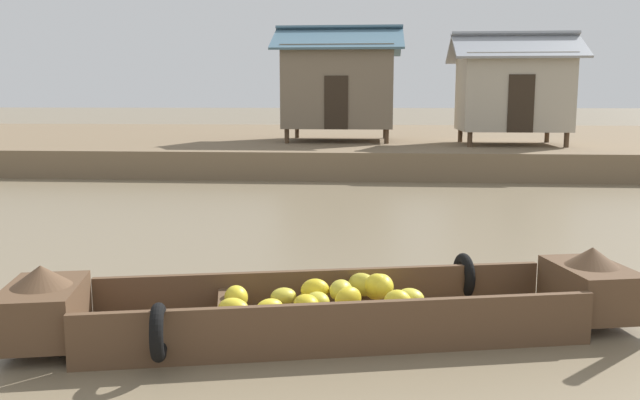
{
  "coord_description": "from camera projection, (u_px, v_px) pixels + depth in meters",
  "views": [
    {
      "loc": [
        0.09,
        -1.58,
        2.38
      ],
      "look_at": [
        -0.6,
        6.84,
        1.07
      ],
      "focal_mm": 37.1,
      "sensor_mm": 36.0,
      "label": 1
    }
  ],
  "objects": [
    {
      "name": "ground_plane",
      "position": [
        368.0,
        233.0,
        11.77
      ],
      "size": [
        300.0,
        300.0,
        0.0
      ],
      "primitive_type": "plane",
      "color": "#7A6B51"
    },
    {
      "name": "riverbank_strip",
      "position": [
        372.0,
        144.0,
        28.68
      ],
      "size": [
        160.0,
        20.0,
        0.83
      ],
      "primitive_type": "cube",
      "color": "#756047",
      "rests_on": "ground"
    },
    {
      "name": "banana_boat",
      "position": [
        333.0,
        307.0,
        6.69
      ],
      "size": [
        6.35,
        2.64,
        0.82
      ],
      "color": "brown",
      "rests_on": "ground"
    },
    {
      "name": "stilt_house_left",
      "position": [
        339.0,
        86.0,
        23.92
      ],
      "size": [
        4.53,
        3.92,
        4.11
      ],
      "color": "#4C3826",
      "rests_on": "riverbank_strip"
    },
    {
      "name": "stilt_house_mid_left",
      "position": [
        512.0,
        90.0,
        21.93
      ],
      "size": [
        4.11,
        3.29,
        3.71
      ],
      "color": "#4C3826",
      "rests_on": "riverbank_strip"
    }
  ]
}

